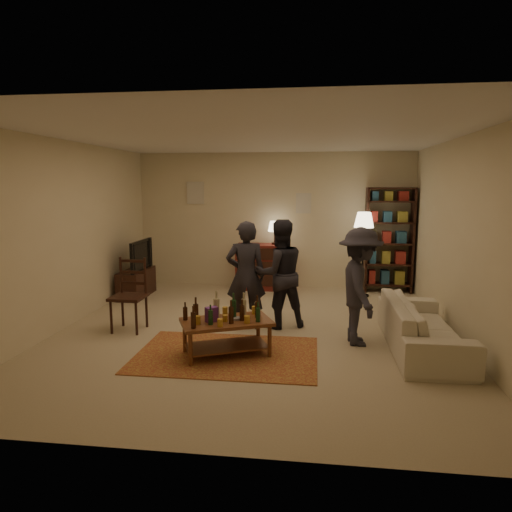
% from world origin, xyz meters
% --- Properties ---
extents(floor, '(6.00, 6.00, 0.00)m').
position_xyz_m(floor, '(0.00, 0.00, 0.00)').
color(floor, '#C6B793').
rests_on(floor, ground).
extents(room_shell, '(6.00, 6.00, 6.00)m').
position_xyz_m(room_shell, '(-0.65, 2.98, 1.81)').
color(room_shell, beige).
rests_on(room_shell, ground).
extents(rug, '(2.20, 1.50, 0.01)m').
position_xyz_m(rug, '(-0.21, -0.92, 0.01)').
color(rug, maroon).
rests_on(rug, ground).
extents(coffee_table, '(1.22, 0.97, 0.78)m').
position_xyz_m(coffee_table, '(-0.22, -0.92, 0.39)').
color(coffee_table, brown).
rests_on(coffee_table, ground).
extents(dining_chair, '(0.46, 0.46, 1.05)m').
position_xyz_m(dining_chair, '(-1.77, -0.09, 0.56)').
color(dining_chair, black).
rests_on(dining_chair, ground).
extents(tv_stand, '(0.40, 1.00, 1.06)m').
position_xyz_m(tv_stand, '(-2.44, 1.80, 0.38)').
color(tv_stand, black).
rests_on(tv_stand, ground).
extents(dresser, '(1.00, 0.50, 1.36)m').
position_xyz_m(dresser, '(-0.19, 2.71, 0.48)').
color(dresser, maroon).
rests_on(dresser, ground).
extents(bookshelf, '(0.90, 0.34, 2.02)m').
position_xyz_m(bookshelf, '(2.25, 2.78, 1.03)').
color(bookshelf, black).
rests_on(bookshelf, ground).
extents(floor_lamp, '(0.36, 0.36, 1.57)m').
position_xyz_m(floor_lamp, '(1.72, 2.34, 1.32)').
color(floor_lamp, black).
rests_on(floor_lamp, ground).
extents(sofa, '(0.81, 2.08, 0.61)m').
position_xyz_m(sofa, '(2.20, -0.40, 0.30)').
color(sofa, beige).
rests_on(sofa, ground).
extents(person_left, '(0.63, 0.48, 1.56)m').
position_xyz_m(person_left, '(-0.14, 0.16, 0.78)').
color(person_left, '#24232A').
rests_on(person_left, ground).
extents(person_right, '(0.94, 0.85, 1.58)m').
position_xyz_m(person_right, '(0.34, 0.30, 0.79)').
color(person_right, '#222228').
rests_on(person_right, ground).
extents(person_by_sofa, '(0.66, 1.04, 1.53)m').
position_xyz_m(person_by_sofa, '(1.42, -0.30, 0.77)').
color(person_by_sofa, '#2C2A33').
rests_on(person_by_sofa, ground).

